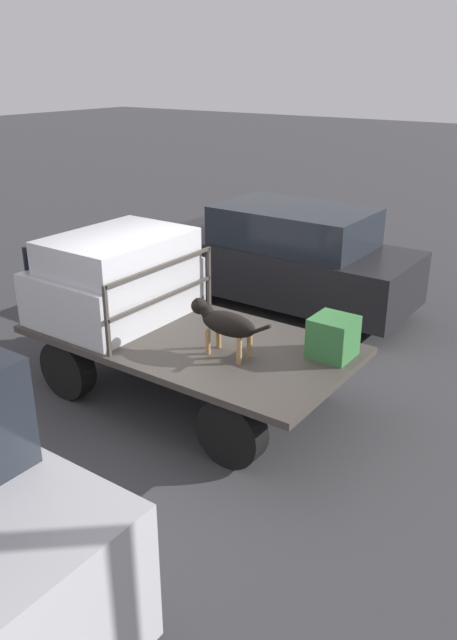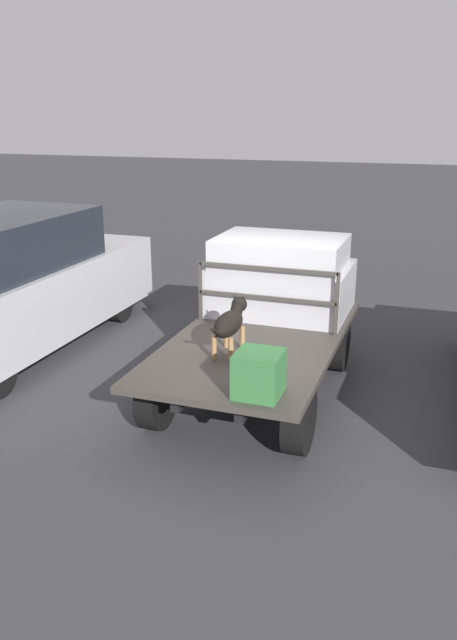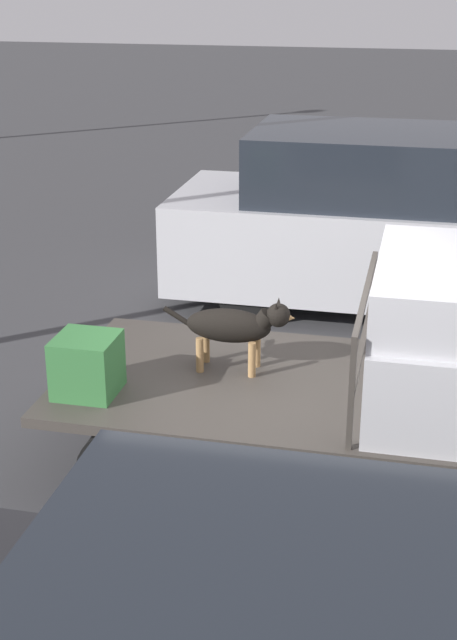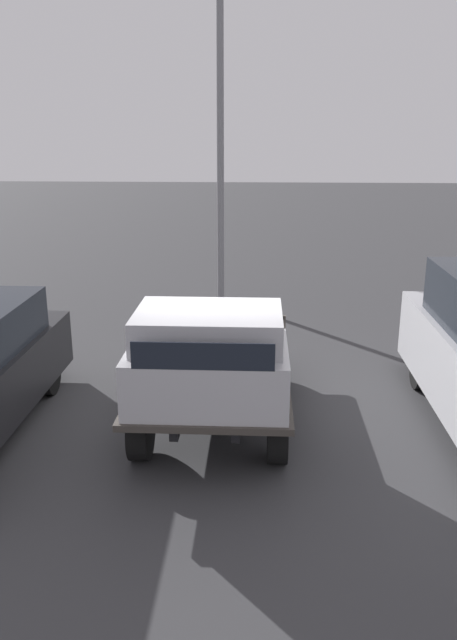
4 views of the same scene
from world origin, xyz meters
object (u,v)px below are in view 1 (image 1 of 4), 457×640
(flatbed_truck, at_px, (189,353))
(dog, at_px, (224,322))
(parked_sedan, at_px, (284,258))
(cargo_crate, at_px, (333,337))

(flatbed_truck, height_order, dog, dog)
(dog, bearing_deg, flatbed_truck, -30.14)
(parked_sedan, bearing_deg, cargo_crate, 124.93)
(flatbed_truck, relative_size, dog, 3.68)
(flatbed_truck, xyz_separation_m, cargo_crate, (-1.61, -0.49, 0.44))
(cargo_crate, relative_size, parked_sedan, 0.10)
(flatbed_truck, distance_m, parked_sedan, 3.37)
(cargo_crate, bearing_deg, parked_sedan, -51.20)
(flatbed_truck, xyz_separation_m, parked_sedan, (0.65, -3.30, 0.26))
(dog, xyz_separation_m, cargo_crate, (-1.00, -0.64, -0.15))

